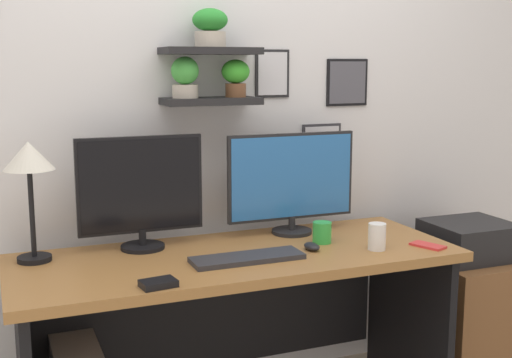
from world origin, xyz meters
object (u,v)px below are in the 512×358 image
at_px(desk_lamp, 29,166).
at_px(water_cup, 377,237).
at_px(monitor_left, 141,190).
at_px(scissors_tray, 158,283).
at_px(computer_mouse, 312,246).
at_px(desk, 233,297).
at_px(keyboard, 247,258).
at_px(coffee_mug, 322,232).
at_px(drawer_cabinet, 465,316).
at_px(printer, 470,240).
at_px(cell_phone, 428,246).
at_px(monitor_right, 292,181).

distance_m(desk_lamp, water_cup, 1.39).
xyz_separation_m(monitor_left, scissors_tray, (-0.05, -0.50, -0.23)).
bearing_deg(desk_lamp, computer_mouse, -13.91).
xyz_separation_m(desk, keyboard, (-0.00, -0.16, 0.21)).
relative_size(desk, keyboard, 4.05).
height_order(coffee_mug, drawer_cabinet, coffee_mug).
distance_m(computer_mouse, desk_lamp, 1.15).
height_order(desk, printer, printer).
distance_m(desk, printer, 1.20).
distance_m(cell_phone, scissors_tray, 1.16).
bearing_deg(monitor_left, scissors_tray, -96.27).
relative_size(monitor_left, computer_mouse, 5.70).
height_order(keyboard, computer_mouse, computer_mouse).
relative_size(desk, monitor_right, 2.98).
height_order(desk, coffee_mug, coffee_mug).
height_order(keyboard, water_cup, water_cup).
bearing_deg(printer, desk_lamp, 175.46).
distance_m(desk, coffee_mug, 0.46).
distance_m(desk_lamp, scissors_tray, 0.70).
bearing_deg(water_cup, scissors_tray, -172.95).
xyz_separation_m(desk, printer, (1.19, -0.02, 0.13)).
relative_size(monitor_right, water_cup, 5.44).
distance_m(monitor_right, printer, 0.92).
distance_m(keyboard, coffee_mug, 0.41).
bearing_deg(monitor_right, desk, -154.61).
xyz_separation_m(keyboard, scissors_tray, (-0.39, -0.17, 0.00)).
relative_size(coffee_mug, scissors_tray, 0.75).
xyz_separation_m(monitor_left, water_cup, (0.88, -0.38, -0.19)).
bearing_deg(coffee_mug, cell_phone, -30.24).
bearing_deg(printer, desk, 179.05).
distance_m(keyboard, computer_mouse, 0.30).
xyz_separation_m(desk, monitor_left, (-0.34, 0.16, 0.45)).
distance_m(keyboard, desk_lamp, 0.90).
height_order(monitor_right, water_cup, monitor_right).
bearing_deg(keyboard, coffee_mug, 17.44).
height_order(keyboard, drawer_cabinet, keyboard).
height_order(desk, cell_phone, cell_phone).
distance_m(scissors_tray, printer, 1.62).
bearing_deg(desk_lamp, scissors_tray, -51.91).
relative_size(coffee_mug, drawer_cabinet, 0.15).
bearing_deg(drawer_cabinet, monitor_right, 168.05).
bearing_deg(keyboard, drawer_cabinet, 6.94).
bearing_deg(printer, scissors_tray, -168.65).
bearing_deg(keyboard, cell_phone, -7.35).
relative_size(scissors_tray, printer, 0.32).
relative_size(keyboard, printer, 1.16).
bearing_deg(printer, cell_phone, -149.99).
xyz_separation_m(monitor_left, coffee_mug, (0.73, -0.20, -0.20)).
height_order(water_cup, drawer_cabinet, water_cup).
relative_size(scissors_tray, water_cup, 1.09).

